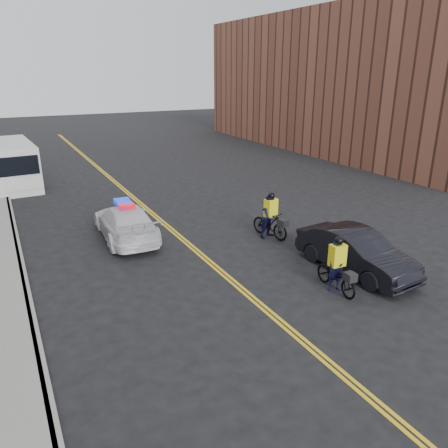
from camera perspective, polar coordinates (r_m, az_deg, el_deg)
The scene contains 10 objects.
ground at distance 14.78m, azimuth 0.07°, elevation -6.66°, with size 120.00×120.00×0.00m, color black.
center_line_left at distance 21.67m, azimuth -10.00°, elevation 1.71°, with size 0.10×60.00×0.01m, color yellow.
center_line_right at distance 21.71m, azimuth -9.60°, elevation 1.77°, with size 0.10×60.00×0.01m, color yellow.
curb at distance 20.78m, azimuth -25.69°, elevation -0.56°, with size 0.20×60.00×0.15m, color gray.
building_across at distance 40.98m, azimuth 16.60°, elevation 17.32°, with size 12.00×30.00×11.00m, color brown.
police_cruiser at distance 18.10m, azimuth -12.73°, elevation 0.27°, with size 2.17×4.89×1.55m.
dark_sedan at distance 15.39m, azimuth 16.82°, elevation -3.49°, with size 1.54×4.41×1.45m, color black.
cargo_van at distance 28.48m, azimuth -25.84°, elevation 6.92°, with size 2.67×6.27×2.58m.
cyclist_near at distance 13.97m, azimuth 14.44°, elevation -6.10°, with size 0.73×1.86×1.80m.
cyclist_far at distance 17.88m, azimuth 6.10°, elevation 0.57°, with size 0.98×1.95×1.90m.
Camera 1 is at (-6.16, -11.75, 6.52)m, focal length 35.00 mm.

